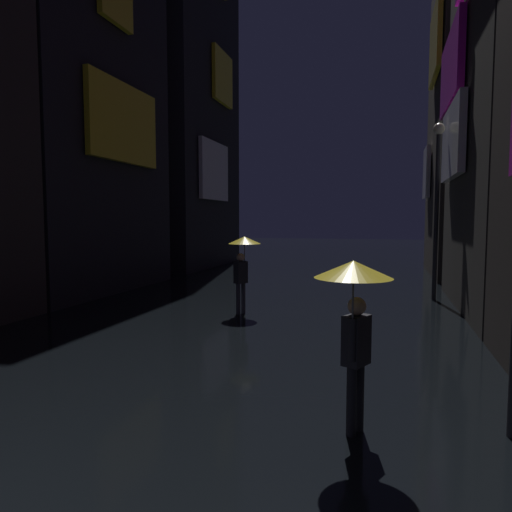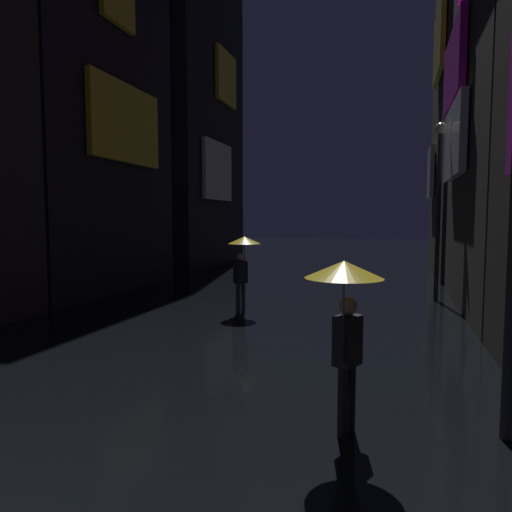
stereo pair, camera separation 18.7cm
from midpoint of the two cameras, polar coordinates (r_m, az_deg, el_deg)
building_left_mid at (r=19.51m, az=-22.81°, el=27.12°), size 4.25×7.35×20.33m
building_left_far at (r=27.02m, az=-9.48°, el=20.71°), size 4.25×7.97×20.22m
building_right_far at (r=23.81m, az=26.05°, el=14.85°), size 4.25×7.18×14.01m
pedestrian_far_right_yellow at (r=5.42m, az=11.21°, el=-5.27°), size 0.90×0.90×2.12m
pedestrian_midstreet_left_yellow at (r=12.51m, az=-2.03°, el=0.38°), size 0.90×0.90×2.12m
streetlamp_right_far at (r=15.59m, az=21.38°, el=7.61°), size 0.36×0.36×5.60m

